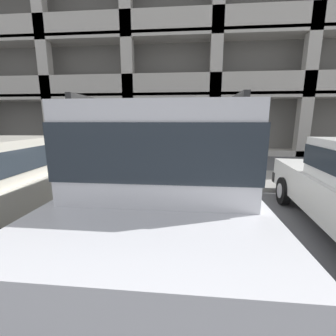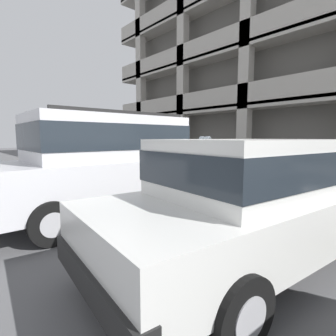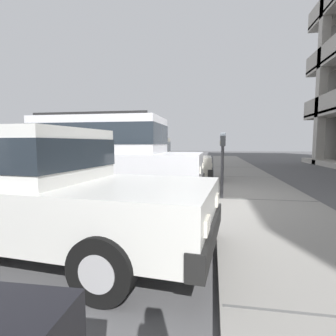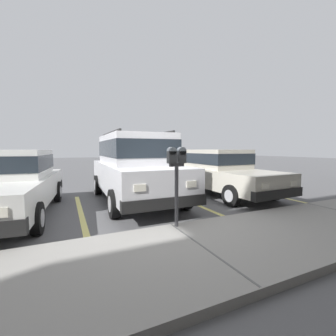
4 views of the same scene
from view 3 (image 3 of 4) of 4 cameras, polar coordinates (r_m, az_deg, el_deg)
The scene contains 7 objects.
ground_plane at distance 6.11m, azimuth 8.27°, elevation -7.99°, with size 80.00×80.00×0.10m.
sidewalk at distance 6.20m, azimuth 20.48°, elevation -7.04°, with size 40.00×2.20×0.12m.
parking_stall_lines at distance 4.89m, azimuth -9.12°, elevation -10.77°, with size 12.13×4.80×0.01m.
silver_suv at distance 6.57m, azimuth -13.83°, elevation 2.89°, with size 2.05×4.80×2.03m.
red_sedan at distance 9.30m, azimuth -5.03°, elevation 2.07°, with size 1.93×4.53×1.54m.
dark_hatchback at distance 3.78m, azimuth -27.92°, elevation -3.44°, with size 2.16×4.63×1.54m.
parking_meter_near at distance 5.99m, azimuth 11.79°, elevation 3.94°, with size 0.35×0.12×1.47m.
Camera 3 is at (5.94, 0.13, 1.36)m, focal length 28.00 mm.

